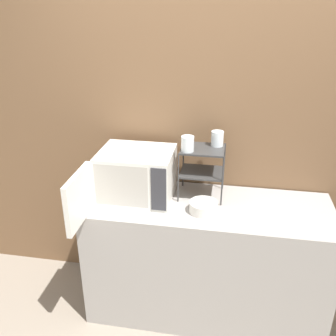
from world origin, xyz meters
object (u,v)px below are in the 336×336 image
at_px(bowl, 204,207).
at_px(glass_front_left, 188,144).
at_px(dish_rack, 202,162).
at_px(glass_back_right, 217,139).
at_px(microwave, 134,175).

bearing_deg(bowl, glass_front_left, 129.20).
distance_m(dish_rack, glass_front_left, 0.18).
bearing_deg(bowl, glass_back_right, 80.10).
bearing_deg(dish_rack, glass_back_right, 37.04).
relative_size(dish_rack, glass_back_right, 3.49).
bearing_deg(glass_back_right, dish_rack, -142.96).
relative_size(dish_rack, glass_front_left, 3.49).
height_order(microwave, glass_front_left, glass_front_left).
distance_m(dish_rack, glass_back_right, 0.18).
bearing_deg(glass_back_right, bowl, -99.90).
relative_size(dish_rack, bowl, 1.92).
bearing_deg(microwave, bowl, -13.58).
xyz_separation_m(microwave, glass_back_right, (0.53, 0.18, 0.23)).
height_order(dish_rack, glass_front_left, glass_front_left).
bearing_deg(glass_front_left, dish_rack, 34.92).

